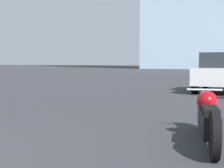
{
  "coord_description": "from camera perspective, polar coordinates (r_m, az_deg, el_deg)",
  "views": [
    {
      "loc": [
        4.42,
        -1.88,
        1.24
      ],
      "look_at": [
        1.73,
        4.48,
        0.79
      ],
      "focal_mm": 50.0,
      "sensor_mm": 36.0,
      "label": 1
    }
  ],
  "objects": [
    {
      "name": "motorcycle",
      "position": [
        5.15,
        17.15,
        -5.85
      ],
      "size": [
        0.73,
        2.41,
        0.79
      ],
      "rotation": [
        0.0,
        0.0,
        0.19
      ],
      "color": "black",
      "rests_on": "ground_plane"
    },
    {
      "name": "parked_car_white",
      "position": [
        14.37,
        19.34,
        2.05
      ],
      "size": [
        2.12,
        4.23,
        1.7
      ],
      "rotation": [
        0.0,
        0.0,
        -0.06
      ],
      "color": "silver",
      "rests_on": "ground_plane"
    }
  ]
}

